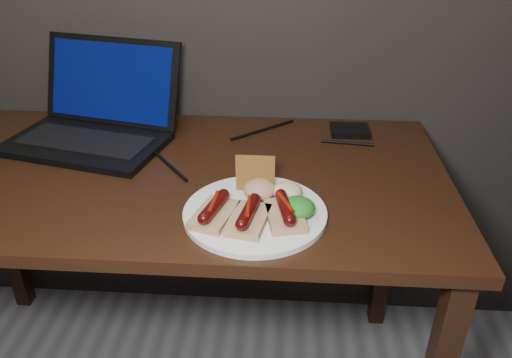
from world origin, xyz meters
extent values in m
cube|color=black|center=(0.00, 1.38, 0.73)|extent=(1.40, 0.70, 0.03)
cube|color=black|center=(-0.65, 1.68, 0.36)|extent=(0.05, 0.05, 0.72)
cube|color=black|center=(0.65, 1.68, 0.36)|extent=(0.05, 0.05, 0.72)
cube|color=black|center=(-0.22, 1.49, 0.76)|extent=(0.45, 0.33, 0.02)
cube|color=black|center=(-0.22, 1.49, 0.77)|extent=(0.37, 0.21, 0.00)
cube|color=black|center=(-0.19, 1.65, 0.88)|extent=(0.42, 0.18, 0.23)
cube|color=#070749|center=(-0.19, 1.65, 0.88)|extent=(0.37, 0.16, 0.20)
cube|color=black|center=(0.49, 1.63, 0.76)|extent=(0.11, 0.09, 0.02)
cylinder|color=black|center=(0.03, 1.39, 0.75)|extent=(0.12, 0.15, 0.01)
cylinder|color=black|center=(0.24, 1.63, 0.75)|extent=(0.17, 0.15, 0.01)
cylinder|color=black|center=(0.47, 1.56, 0.75)|extent=(0.14, 0.02, 0.01)
cylinder|color=black|center=(-0.43, 1.49, 0.75)|extent=(0.11, 0.17, 0.01)
cylinder|color=white|center=(0.25, 1.20, 0.76)|extent=(0.39, 0.39, 0.01)
cube|color=tan|center=(0.17, 1.16, 0.77)|extent=(0.10, 0.13, 0.02)
cylinder|color=#440407|center=(0.17, 1.16, 0.79)|extent=(0.05, 0.10, 0.02)
sphere|color=#440407|center=(0.16, 1.12, 0.79)|extent=(0.03, 0.02, 0.02)
sphere|color=#440407|center=(0.18, 1.21, 0.79)|extent=(0.03, 0.02, 0.02)
cylinder|color=maroon|center=(0.17, 1.16, 0.80)|extent=(0.01, 0.07, 0.01)
cube|color=tan|center=(0.24, 1.15, 0.77)|extent=(0.09, 0.13, 0.02)
cylinder|color=#440407|center=(0.24, 1.15, 0.79)|extent=(0.04, 0.10, 0.02)
sphere|color=#440407|center=(0.23, 1.10, 0.79)|extent=(0.03, 0.02, 0.02)
sphere|color=#440407|center=(0.25, 1.20, 0.79)|extent=(0.02, 0.02, 0.02)
cylinder|color=maroon|center=(0.24, 1.15, 0.80)|extent=(0.01, 0.07, 0.01)
cube|color=tan|center=(0.31, 1.17, 0.77)|extent=(0.09, 0.13, 0.02)
cylinder|color=#440407|center=(0.31, 1.17, 0.79)|extent=(0.04, 0.10, 0.02)
sphere|color=#440407|center=(0.32, 1.12, 0.79)|extent=(0.03, 0.02, 0.02)
sphere|color=#440407|center=(0.30, 1.22, 0.79)|extent=(0.03, 0.02, 0.02)
cylinder|color=maroon|center=(0.31, 1.17, 0.80)|extent=(0.03, 0.07, 0.01)
cube|color=#A87A2E|center=(0.24, 1.28, 0.80)|extent=(0.09, 0.01, 0.08)
ellipsoid|color=#105114|center=(0.34, 1.18, 0.78)|extent=(0.07, 0.07, 0.04)
ellipsoid|color=maroon|center=(0.26, 1.25, 0.78)|extent=(0.07, 0.07, 0.04)
ellipsoid|color=silver|center=(0.32, 1.25, 0.78)|extent=(0.06, 0.06, 0.04)
camera|label=1|loc=(0.31, 0.33, 1.33)|focal=35.00mm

